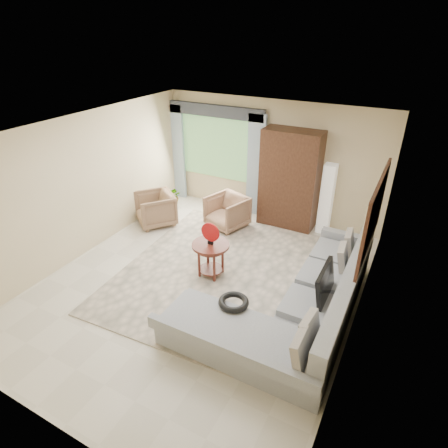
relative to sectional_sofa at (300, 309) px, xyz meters
The scene contains 17 objects.
ground 1.81m from the sectional_sofa, behind, with size 6.00×6.00×0.00m, color silver.
area_rug 1.91m from the sectional_sofa, 161.48° to the left, with size 3.00×4.00×0.02m, color beige.
sectional_sofa is the anchor object (origin of this frame).
tv_screen 0.55m from the sectional_sofa, 35.21° to the left, with size 0.06×0.74×0.48m, color black.
garden_hose 1.02m from the sectional_sofa, 142.70° to the right, with size 0.43×0.43×0.09m, color black.
coffee_table 1.81m from the sectional_sofa, 165.51° to the left, with size 0.64×0.64×0.64m.
red_disc 1.90m from the sectional_sofa, 165.51° to the left, with size 0.34×0.34×0.03m, color #A71011.
armchair_left 4.10m from the sectional_sofa, 157.61° to the left, with size 0.77×0.79×0.72m, color #8F6A4E.
armchair_right 3.20m from the sectional_sofa, 137.00° to the left, with size 0.75×0.78×0.71m, color #A17657.
potted_plant 4.65m from the sectional_sofa, 148.17° to the left, with size 0.47×0.41×0.52m, color #999999.
armoire 3.24m from the sectional_sofa, 113.06° to the left, with size 1.20×0.55×2.10m, color black.
floor_lamp 3.03m from the sectional_sofa, 98.33° to the left, with size 0.24×0.24×1.50m, color silver.
window 4.58m from the sectional_sofa, 134.87° to the left, with size 1.80×0.04×1.40m, color #669E59.
curtain_left 5.25m from the sectional_sofa, 143.84° to the left, with size 0.40×0.08×2.30m, color #9EB7CC.
curtain_right 3.80m from the sectional_sofa, 124.27° to the left, with size 0.40×0.08×2.30m, color #9EB7CC.
valance 4.81m from the sectional_sofa, 135.52° to the left, with size 2.40×0.12×0.26m, color #1E232D.
wall_mirror 1.70m from the sectional_sofa, 37.80° to the left, with size 0.05×1.70×1.05m.
Camera 1 is at (2.78, -4.40, 3.97)m, focal length 30.00 mm.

